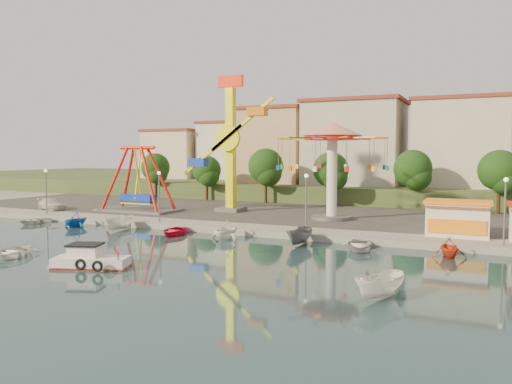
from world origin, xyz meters
The scene contains 35 objects.
ground centered at (0.00, 0.00, 0.00)m, with size 200.00×200.00×0.00m, color #132E36.
quay_deck centered at (0.00, 62.00, 0.30)m, with size 200.00×100.00×0.60m, color #9E998E.
asphalt_pad centered at (0.00, 30.00, 0.60)m, with size 90.00×28.00×0.01m, color #4C4944.
hill_terrace centered at (0.00, 67.00, 1.50)m, with size 200.00×60.00×3.00m, color #384C26.
pirate_ship_ride centered at (-16.23, 20.07, 4.39)m, with size 10.00×5.00×8.00m.
kamikaze_tower centered at (-5.35, 24.44, 8.40)m, with size 8.24×3.10×16.50m.
wave_swinger centered at (7.59, 22.53, 8.20)m, with size 11.60×11.60×10.40m.
booth_left centered at (20.51, 16.49, 2.16)m, with size 5.40×3.78×3.08m.
lamp_post_0 centered at (-24.00, 13.00, 3.10)m, with size 0.14×0.14×5.00m, color #59595E.
lamp_post_1 centered at (-8.00, 13.00, 3.10)m, with size 0.14×0.14×5.00m, color #59595E.
lamp_post_2 centered at (8.00, 13.00, 3.10)m, with size 0.14×0.14×5.00m, color #59595E.
lamp_post_3 centered at (24.00, 13.00, 3.10)m, with size 0.14×0.14×5.00m, color #59595E.
tree_0 centered at (-26.00, 36.98, 5.47)m, with size 4.60×4.60×7.19m.
tree_1 centered at (-16.00, 36.24, 5.20)m, with size 4.35×4.35×6.80m.
tree_2 centered at (-6.00, 35.81, 5.92)m, with size 5.02×5.02×7.85m.
tree_3 centered at (4.00, 34.36, 5.55)m, with size 4.68×4.68×7.32m.
tree_4 centered at (14.00, 37.35, 5.75)m, with size 4.86×4.86×7.60m.
tree_5 centered at (24.00, 35.54, 5.71)m, with size 4.83×4.83×7.54m.
building_0 centered at (-33.37, 46.06, 8.93)m, with size 9.26×9.53×11.87m, color beige.
building_1 centered at (-21.33, 51.38, 7.32)m, with size 12.33×9.01×8.63m, color silver.
building_2 centered at (-8.19, 51.96, 8.62)m, with size 11.95×9.28×11.23m, color tan.
building_3 centered at (5.60, 48.80, 7.60)m, with size 12.59×10.50×9.20m, color beige.
building_4 centered at (19.07, 52.20, 7.62)m, with size 10.75×9.23×9.24m, color beige.
cabin_motorboat centered at (-1.42, -4.03, 0.47)m, with size 5.30×3.45×1.74m.
rowboat_a centered at (-9.23, -3.63, 0.40)m, with size 2.79×3.91×0.81m, color white.
skiff centered at (17.75, -3.23, 0.73)m, with size 1.41×3.76×1.45m, color white.
van centered at (-27.30, 16.80, 1.29)m, with size 1.94×4.78×1.39m, color silver.
moored_boat_0 centered at (-22.38, 9.80, 0.37)m, with size 2.53×3.55×0.73m, color beige.
moored_boat_1 centered at (-16.38, 9.80, 0.81)m, with size 2.64×3.06×1.61m, color #1454B1.
moored_boat_2 centered at (-10.57, 9.80, 0.77)m, with size 1.51×4.01×1.55m, color silver.
moored_boat_3 centered at (-4.06, 9.80, 0.41)m, with size 2.81×3.93×0.81m, color red.
moored_boat_4 centered at (1.52, 9.80, 0.86)m, with size 2.82×3.26×1.72m, color white.
moored_boat_5 centered at (8.56, 9.80, 0.76)m, with size 1.48×3.94×1.52m, color slate.
moored_boat_6 centered at (13.63, 9.80, 0.43)m, with size 2.97×4.16×0.86m, color silver.
moored_boat_7 centered at (20.30, 9.80, 0.76)m, with size 2.47×2.87×1.51m, color red.
Camera 1 is at (22.64, -29.34, 7.65)m, focal length 35.00 mm.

